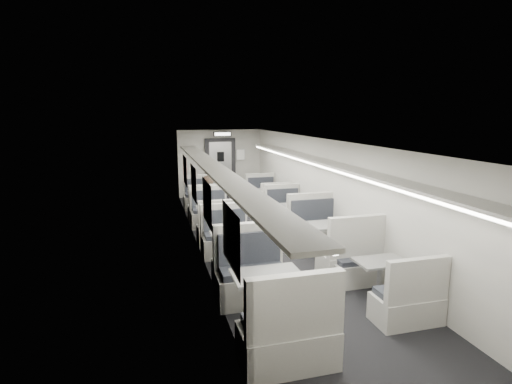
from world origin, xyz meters
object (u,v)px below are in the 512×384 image
booth_left_b (214,220)px  passenger (210,191)px  booth_left_a (202,202)px  booth_right_a (268,200)px  booth_right_d (380,280)px  booth_right_b (293,218)px  booth_left_d (267,301)px  exit_sign (222,134)px  booth_left_c (233,250)px  vestibule_door (220,168)px  booth_right_c (331,242)px

booth_left_b → passenger: size_ratio=1.34×
booth_left_a → passenger: passenger is taller
booth_right_a → booth_right_d: size_ratio=1.01×
booth_right_d → booth_right_b: bearing=90.0°
booth_left_a → booth_left_d: size_ratio=0.84×
booth_left_d → booth_right_a: bearing=73.0°
passenger → booth_right_a: bearing=-20.0°
booth_left_a → booth_right_d: 6.72m
passenger → booth_left_d: bearing=-116.1°
booth_right_a → exit_sign: 3.06m
booth_left_b → booth_left_d: (0.00, -4.62, 0.06)m
booth_left_c → vestibule_door: size_ratio=0.98×
booth_left_a → exit_sign: bearing=62.8°
booth_left_a → booth_left_b: 2.14m
booth_left_b → vestibule_door: bearing=77.7°
passenger → exit_sign: 2.88m
booth_left_b → booth_left_d: booth_left_d is taller
booth_left_a → booth_right_c: 5.03m
booth_left_d → booth_right_d: (2.00, 0.35, -0.07)m
booth_left_a → booth_right_a: 2.01m
passenger → vestibule_door: bearing=49.3°
booth_right_b → booth_right_c: (0.00, -2.18, 0.05)m
booth_left_b → booth_left_d: size_ratio=0.86×
booth_left_c → booth_left_d: (0.00, -2.30, 0.05)m
booth_right_b → booth_right_d: 3.98m
booth_right_a → booth_left_a: bearing=173.8°
booth_right_b → booth_right_c: booth_right_c is taller
booth_right_a → vestibule_door: (-1.00, 2.65, 0.69)m
booth_left_a → booth_right_a: (2.00, -0.22, -0.00)m
passenger → booth_right_d: bearing=-97.7°
exit_sign → booth_right_a: bearing=-65.2°
booth_left_b → exit_sign: (1.00, 4.09, 1.92)m
booth_right_c → booth_right_a: bearing=90.0°
booth_left_b → booth_right_d: size_ratio=1.03×
booth_left_b → vestibule_door: 4.73m
booth_left_d → booth_right_c: (2.00, 2.15, -0.01)m
booth_right_b → exit_sign: (-1.00, 4.38, 1.92)m
booth_right_b → booth_left_c: bearing=-134.5°
booth_left_b → booth_right_d: booth_left_b is taller
booth_left_b → booth_right_b: booth_left_b is taller
booth_left_a → vestibule_door: bearing=67.7°
booth_right_d → passenger: passenger is taller
booth_left_b → booth_left_c: bearing=-90.0°
booth_right_b → vestibule_door: bearing=101.6°
booth_left_c → booth_right_b: (2.00, 2.04, -0.01)m
booth_right_c → booth_right_d: 1.80m
booth_left_d → passenger: bearing=88.3°
booth_right_a → passenger: passenger is taller
booth_left_a → booth_right_b: bearing=-50.6°
booth_right_c → booth_left_d: bearing=-132.9°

